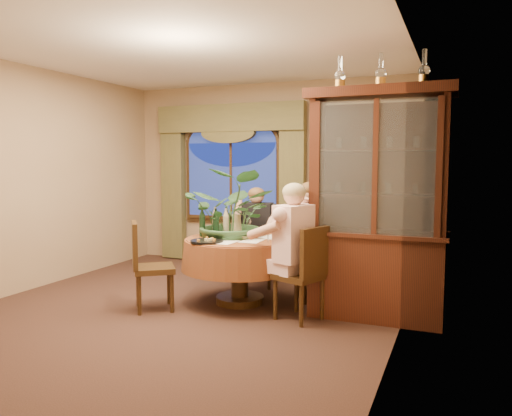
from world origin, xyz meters
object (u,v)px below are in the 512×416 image
at_px(china_cabinet, 378,205).
at_px(oil_lamp_right, 424,67).
at_px(oil_lamp_center, 381,70).
at_px(wine_bottle_1, 202,222).
at_px(chair_back_right, 316,259).
at_px(person_scarf, 311,240).
at_px(dining_table, 240,271).
at_px(stoneware_vase, 236,225).
at_px(oil_lamp_left, 340,73).
at_px(chair_back, 260,249).
at_px(person_back, 257,236).
at_px(wine_bottle_3, 226,223).
at_px(chair_front_left, 154,266).
at_px(person_pink, 295,251).
at_px(centerpiece_plant, 234,180).
at_px(wine_bottle_0, 226,221).
at_px(chair_right, 299,273).
at_px(wine_bottle_4, 215,221).
at_px(olive_bowl, 244,237).
at_px(wine_bottle_2, 216,223).

xyz_separation_m(china_cabinet, oil_lamp_right, (0.41, 0.00, 1.34)).
height_order(oil_lamp_center, wine_bottle_1, oil_lamp_center).
bearing_deg(chair_back_right, person_scarf, 14.97).
xyz_separation_m(dining_table, china_cabinet, (1.53, 0.03, 0.80)).
bearing_deg(stoneware_vase, oil_lamp_left, -5.18).
bearing_deg(chair_back, oil_lamp_center, 147.63).
bearing_deg(person_back, chair_back, 131.07).
relative_size(chair_back, wine_bottle_3, 2.91).
height_order(oil_lamp_center, chair_front_left, oil_lamp_center).
xyz_separation_m(person_pink, wine_bottle_1, (-1.21, 0.26, 0.21)).
relative_size(oil_lamp_left, centerpiece_plant, 0.29).
bearing_deg(chair_front_left, china_cabinet, 67.51).
height_order(oil_lamp_left, chair_back_right, oil_lamp_left).
relative_size(oil_lamp_right, wine_bottle_0, 1.03).
relative_size(chair_right, wine_bottle_4, 2.91).
bearing_deg(olive_bowl, wine_bottle_4, 155.77).
relative_size(wine_bottle_0, wine_bottle_3, 1.00).
bearing_deg(person_back, person_pink, 117.68).
height_order(person_pink, centerpiece_plant, centerpiece_plant).
height_order(oil_lamp_center, person_back, oil_lamp_center).
height_order(wine_bottle_0, wine_bottle_4, same).
relative_size(olive_bowl, wine_bottle_4, 0.49).
bearing_deg(stoneware_vase, person_scarf, 27.14).
bearing_deg(person_pink, person_back, 59.54).
height_order(oil_lamp_right, olive_bowl, oil_lamp_right).
height_order(oil_lamp_right, person_pink, oil_lamp_right).
bearing_deg(olive_bowl, chair_front_left, -149.07).
distance_m(chair_front_left, wine_bottle_3, 0.94).
height_order(chair_back_right, wine_bottle_2, wine_bottle_2).
distance_m(oil_lamp_left, wine_bottle_3, 2.06).
height_order(person_back, wine_bottle_1, person_back).
relative_size(oil_lamp_right, wine_bottle_1, 1.03).
height_order(oil_lamp_left, person_pink, oil_lamp_left).
xyz_separation_m(olive_bowl, wine_bottle_1, (-0.54, 0.03, 0.14)).
bearing_deg(dining_table, stoneware_vase, 127.09).
xyz_separation_m(oil_lamp_center, wine_bottle_0, (-1.79, 0.17, -1.60)).
relative_size(dining_table, person_pink, 0.94).
xyz_separation_m(oil_lamp_left, wine_bottle_1, (-1.57, -0.08, -1.60)).
relative_size(oil_lamp_center, chair_back_right, 0.35).
xyz_separation_m(olive_bowl, wine_bottle_3, (-0.27, 0.10, 0.14)).
xyz_separation_m(person_pink, stoneware_vase, (-0.87, 0.45, 0.17)).
relative_size(olive_bowl, wine_bottle_3, 0.49).
xyz_separation_m(dining_table, chair_right, (0.80, -0.31, 0.10)).
xyz_separation_m(chair_back, stoneware_vase, (-0.02, -0.69, 0.40)).
distance_m(person_scarf, wine_bottle_3, 1.03).
height_order(chair_back, person_pink, person_pink).
bearing_deg(person_scarf, stoneware_vase, 78.61).
bearing_deg(person_back, wine_bottle_0, 71.06).
height_order(person_pink, olive_bowl, person_pink).
bearing_deg(china_cabinet, olive_bowl, -175.85).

